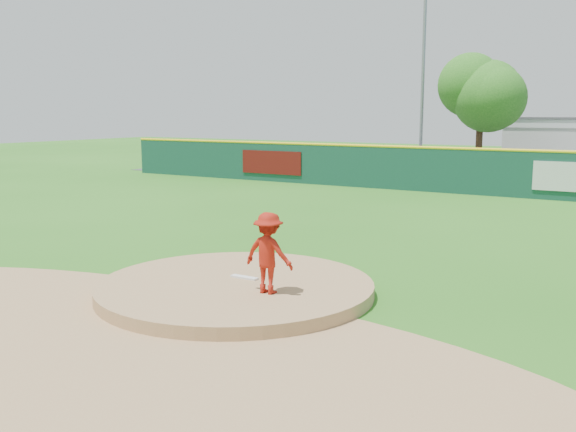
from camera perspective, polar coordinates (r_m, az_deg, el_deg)
The scene contains 11 objects.
ground at distance 12.95m, azimuth -4.66°, elevation -6.90°, with size 120.00×120.00×0.00m, color #286B19.
pitchers_mound at distance 12.95m, azimuth -4.66°, elevation -6.90°, with size 5.50×5.50×0.50m, color #9E774C.
pitching_rubber at distance 13.11m, azimuth -3.90°, elevation -5.47°, with size 0.60×0.15×0.04m, color white.
infield_dirt_arc at distance 10.79m, azimuth -14.25°, elevation -10.47°, with size 15.40×15.40×0.01m, color #9E774C.
parking_lot at distance 37.92m, azimuth 20.19°, elevation 3.24°, with size 44.00×16.00×0.02m, color #38383A.
pitcher at distance 11.90m, azimuth -1.74°, elevation -3.31°, with size 0.98×0.56×1.52m, color #A11A0D.
fence_banners at distance 30.06m, azimuth 10.41°, elevation 4.13°, with size 18.37×0.04×1.20m.
playground_slide at distance 38.63m, azimuth 0.84°, elevation 4.90°, with size 0.86×2.42×1.33m.
outfield_fence at distance 29.08m, azimuth 16.75°, elevation 3.90°, with size 40.00×0.14×2.07m.
deciduous_tree at distance 36.27m, azimuth 16.81°, elevation 10.36°, with size 5.60×5.60×7.36m.
light_pole_left at distance 39.44m, azimuth 11.92°, elevation 12.61°, with size 1.75×0.25×11.00m.
Camera 1 is at (7.37, -10.02, 3.59)m, focal length 40.00 mm.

